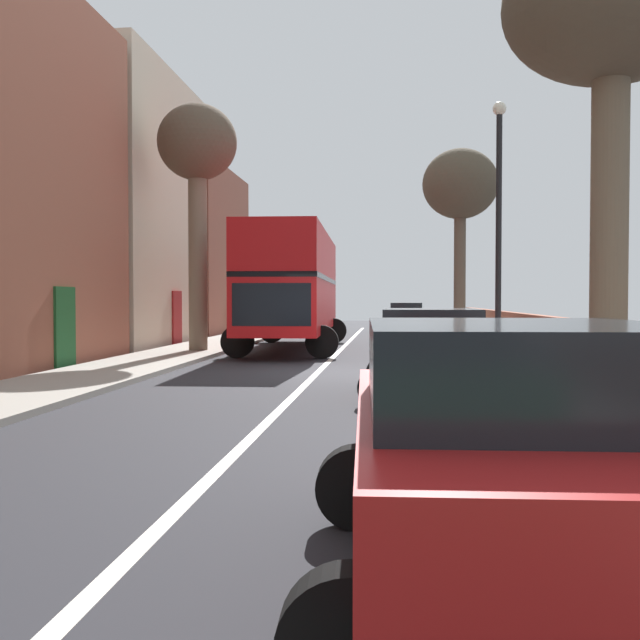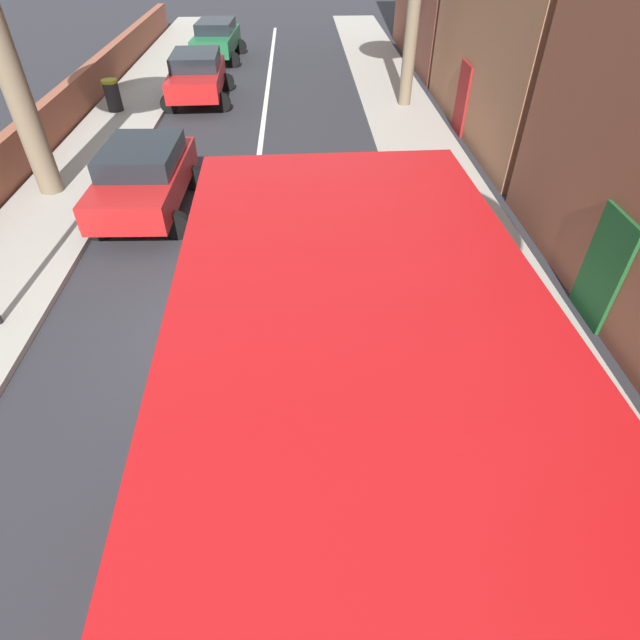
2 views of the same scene
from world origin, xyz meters
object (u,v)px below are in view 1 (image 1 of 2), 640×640
object	(u,v)px
street_tree_right_1	(612,17)
parked_car_red_right_3	(512,442)
street_tree_right_3	(460,188)
street_tree_left_0	(197,156)
parked_car_red_right_1	(431,347)
double_decker_bus	(293,283)
lamppost_right	(499,214)
parked_car_grey_right_2	(406,315)

from	to	relation	value
street_tree_right_1	parked_car_red_right_3	bearing A→B (deg)	-109.62
street_tree_right_1	street_tree_right_3	size ratio (longest dim) A/B	0.89
street_tree_right_1	street_tree_left_0	bearing A→B (deg)	131.55
parked_car_red_right_1	street_tree_right_1	bearing A→B (deg)	-20.66
double_decker_bus	parked_car_red_right_3	distance (m)	21.53
parked_car_red_right_1	street_tree_left_0	world-z (taller)	street_tree_left_0
double_decker_bus	street_tree_right_1	bearing A→B (deg)	-62.31
lamppost_right	street_tree_right_1	bearing A→B (deg)	-79.79
parked_car_red_right_3	lamppost_right	bearing A→B (deg)	82.23
street_tree_right_3	parked_car_red_right_1	bearing A→B (deg)	-96.59
parked_car_red_right_3	parked_car_grey_right_2	bearing A→B (deg)	90.00
parked_car_red_right_1	street_tree_right_3	bearing A→B (deg)	83.41
parked_car_red_right_1	lamppost_right	size ratio (longest dim) A/B	0.64
double_decker_bus	street_tree_right_3	xyz separation A→B (m)	(6.60, 8.54, 4.56)
street_tree_right_3	street_tree_right_1	bearing A→B (deg)	-89.02
double_decker_bus	street_tree_right_1	distance (m)	15.52
parked_car_red_right_3	street_tree_left_0	size ratio (longest dim) A/B	0.52
parked_car_grey_right_2	street_tree_right_1	world-z (taller)	street_tree_right_1
double_decker_bus	lamppost_right	distance (m)	10.01
lamppost_right	parked_car_red_right_3	bearing A→B (deg)	-97.77
parked_car_red_right_3	street_tree_right_3	world-z (taller)	street_tree_right_3
street_tree_right_3	street_tree_left_0	bearing A→B (deg)	-131.18
parked_car_grey_right_2	lamppost_right	world-z (taller)	lamppost_right
street_tree_right_3	lamppost_right	world-z (taller)	street_tree_right_3
double_decker_bus	street_tree_left_0	size ratio (longest dim) A/B	1.43
street_tree_left_0	parked_car_red_right_3	bearing A→B (deg)	-69.54
parked_car_red_right_1	parked_car_grey_right_2	size ratio (longest dim) A/B	0.94
parked_car_red_right_1	street_tree_left_0	size ratio (longest dim) A/B	0.50
parked_car_red_right_1	lamppost_right	bearing A→B (deg)	67.55
street_tree_left_0	street_tree_right_1	distance (m)	14.78
street_tree_right_1	double_decker_bus	bearing A→B (deg)	117.69
parked_car_red_right_1	street_tree_right_1	xyz separation A→B (m)	(2.78, -1.05, 5.36)
parked_car_grey_right_2	street_tree_right_1	xyz separation A→B (m)	(2.77, -26.38, 5.37)
street_tree_right_3	lamppost_right	distance (m)	16.73
double_decker_bus	street_tree_right_1	size ratio (longest dim) A/B	1.50
parked_car_red_right_1	street_tree_left_0	distance (m)	13.42
double_decker_bus	parked_car_red_right_3	world-z (taller)	double_decker_bus
parked_car_grey_right_2	street_tree_left_0	xyz separation A→B (m)	(-7.03, -15.33, 5.52)
parked_car_grey_right_2	street_tree_right_3	size ratio (longest dim) A/B	0.50
parked_car_red_right_3	street_tree_right_3	size ratio (longest dim) A/B	0.49
parked_car_red_right_3	lamppost_right	xyz separation A→B (m)	(1.80, 13.18, 2.86)
double_decker_bus	lamppost_right	xyz separation A→B (m)	(6.00, -7.89, 1.45)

